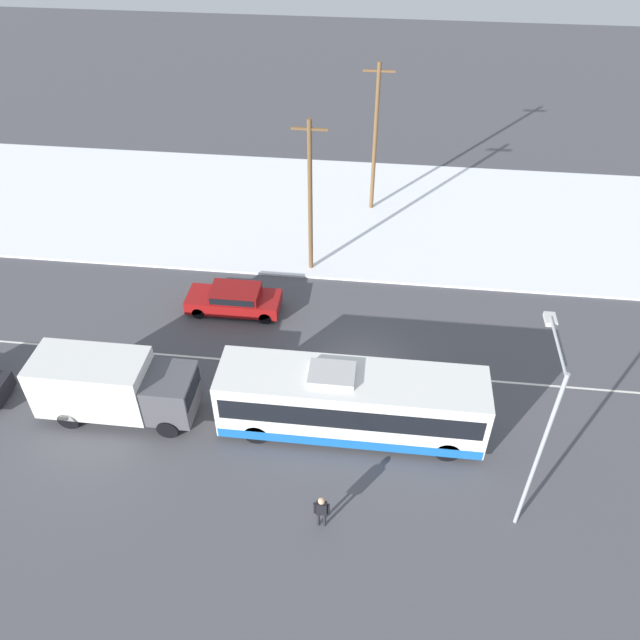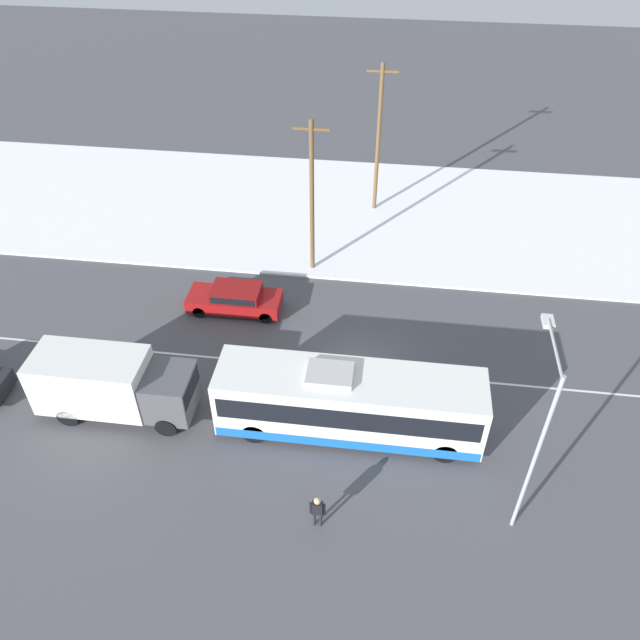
# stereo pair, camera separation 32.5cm
# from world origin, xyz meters

# --- Properties ---
(ground_plane) EXTENTS (120.00, 120.00, 0.00)m
(ground_plane) POSITION_xyz_m (0.00, 0.00, 0.00)
(ground_plane) COLOR #4C4C51
(snow_lot) EXTENTS (80.00, 14.28, 0.12)m
(snow_lot) POSITION_xyz_m (0.00, 13.98, 0.06)
(snow_lot) COLOR white
(snow_lot) RESTS_ON ground_plane
(lane_marking_center) EXTENTS (60.00, 0.12, 0.00)m
(lane_marking_center) POSITION_xyz_m (0.00, 0.00, 0.00)
(lane_marking_center) COLOR silver
(lane_marking_center) RESTS_ON ground_plane
(city_bus) EXTENTS (10.65, 2.57, 3.20)m
(city_bus) POSITION_xyz_m (-0.17, -3.45, 1.56)
(city_bus) COLOR white
(city_bus) RESTS_ON ground_plane
(box_truck) EXTENTS (6.57, 2.30, 2.94)m
(box_truck) POSITION_xyz_m (-10.02, -3.70, 1.63)
(box_truck) COLOR silver
(box_truck) RESTS_ON ground_plane
(sedan_car) EXTENTS (4.71, 1.80, 1.37)m
(sedan_car) POSITION_xyz_m (-6.60, 3.64, 0.76)
(sedan_car) COLOR maroon
(sedan_car) RESTS_ON ground_plane
(pedestrian_at_stop) EXTENTS (0.58, 0.26, 1.60)m
(pedestrian_at_stop) POSITION_xyz_m (-0.84, -8.08, 0.98)
(pedestrian_at_stop) COLOR #23232D
(pedestrian_at_stop) RESTS_ON ground_plane
(streetlamp) EXTENTS (0.36, 3.08, 7.55)m
(streetlamp) POSITION_xyz_m (6.14, -6.53, 4.82)
(streetlamp) COLOR #9EA3A8
(streetlamp) RESTS_ON ground_plane
(utility_pole_roadside) EXTENTS (1.80, 0.24, 8.61)m
(utility_pole_roadside) POSITION_xyz_m (-3.22, 7.75, 4.49)
(utility_pole_roadside) COLOR brown
(utility_pole_roadside) RESTS_ON ground_plane
(utility_pole_snowlot) EXTENTS (1.80, 0.24, 9.14)m
(utility_pole_snowlot) POSITION_xyz_m (-0.24, 14.77, 4.76)
(utility_pole_snowlot) COLOR brown
(utility_pole_snowlot) RESTS_ON ground_plane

